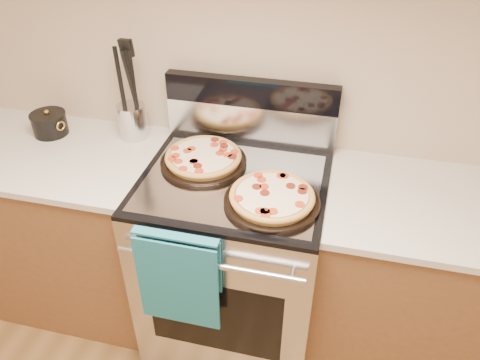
% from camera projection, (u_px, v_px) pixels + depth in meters
% --- Properties ---
extents(wall_back, '(4.00, 0.00, 4.00)m').
position_uv_depth(wall_back, '(254.00, 46.00, 1.93)').
color(wall_back, '#C7AB90').
rests_on(wall_back, ground).
extents(range_body, '(0.76, 0.68, 0.90)m').
position_uv_depth(range_body, '(235.00, 260.00, 2.18)').
color(range_body, '#B7B7BC').
rests_on(range_body, ground).
extents(oven_window, '(0.56, 0.01, 0.40)m').
position_uv_depth(oven_window, '(215.00, 318.00, 1.91)').
color(oven_window, black).
rests_on(oven_window, range_body).
extents(cooktop, '(0.76, 0.68, 0.02)m').
position_uv_depth(cooktop, '(234.00, 180.00, 1.91)').
color(cooktop, black).
rests_on(cooktop, range_body).
extents(backsplash_lower, '(0.76, 0.06, 0.18)m').
position_uv_depth(backsplash_lower, '(251.00, 123.00, 2.10)').
color(backsplash_lower, silver).
rests_on(backsplash_lower, cooktop).
extents(backsplash_upper, '(0.76, 0.06, 0.12)m').
position_uv_depth(backsplash_upper, '(251.00, 92.00, 2.01)').
color(backsplash_upper, black).
rests_on(backsplash_upper, backsplash_lower).
extents(oven_handle, '(0.70, 0.03, 0.03)m').
position_uv_depth(oven_handle, '(209.00, 264.00, 1.68)').
color(oven_handle, silver).
rests_on(oven_handle, range_body).
extents(dish_towel, '(0.32, 0.05, 0.42)m').
position_uv_depth(dish_towel, '(179.00, 278.00, 1.76)').
color(dish_towel, teal).
rests_on(dish_towel, oven_handle).
extents(foil_sheet, '(0.70, 0.55, 0.01)m').
position_uv_depth(foil_sheet, '(232.00, 182.00, 1.88)').
color(foil_sheet, gray).
rests_on(foil_sheet, cooktop).
extents(cabinet_left, '(1.00, 0.62, 0.88)m').
position_uv_depth(cabinet_left, '(69.00, 228.00, 2.38)').
color(cabinet_left, brown).
rests_on(cabinet_left, ground).
extents(countertop_left, '(1.02, 0.64, 0.03)m').
position_uv_depth(countertop_left, '(47.00, 153.00, 2.11)').
color(countertop_left, beige).
rests_on(countertop_left, cabinet_left).
extents(cabinet_right, '(1.00, 0.62, 0.88)m').
position_uv_depth(cabinet_right, '(432.00, 291.00, 2.04)').
color(cabinet_right, brown).
rests_on(cabinet_right, ground).
extents(countertop_right, '(1.02, 0.64, 0.03)m').
position_uv_depth(countertop_right, '(460.00, 211.00, 1.78)').
color(countertop_right, beige).
rests_on(countertop_right, cabinet_right).
extents(pepperoni_pizza_back, '(0.46, 0.46, 0.05)m').
position_uv_depth(pepperoni_pizza_back, '(203.00, 158.00, 1.97)').
color(pepperoni_pizza_back, '#B47D37').
rests_on(pepperoni_pizza_back, foil_sheet).
extents(pepperoni_pizza_front, '(0.44, 0.44, 0.05)m').
position_uv_depth(pepperoni_pizza_front, '(272.00, 198.00, 1.75)').
color(pepperoni_pizza_front, '#B47D37').
rests_on(pepperoni_pizza_front, foil_sheet).
extents(utensil_crock, '(0.17, 0.17, 0.16)m').
position_uv_depth(utensil_crock, '(133.00, 121.00, 2.15)').
color(utensil_crock, silver).
rests_on(utensil_crock, countertop_left).
extents(saucepan, '(0.20, 0.20, 0.10)m').
position_uv_depth(saucepan, '(50.00, 124.00, 2.19)').
color(saucepan, black).
rests_on(saucepan, countertop_left).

